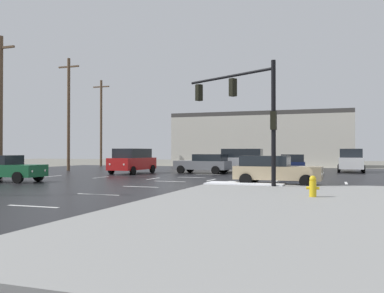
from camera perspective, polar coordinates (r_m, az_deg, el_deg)
name	(u,v)px	position (r m, az deg, el deg)	size (l,w,h in m)	color
ground_plane	(182,180)	(27.05, -1.42, -4.55)	(120.00, 120.00, 0.00)	slate
road_asphalt	(182,179)	(27.05, -1.42, -4.53)	(44.00, 44.00, 0.02)	black
snow_strip_curbside	(245,183)	(21.80, 7.26, -5.04)	(4.00, 1.60, 0.06)	white
lane_markings	(192,181)	(25.34, 0.04, -4.76)	(36.15, 36.15, 0.01)	silver
traffic_signal_mast	(247,104)	(21.86, 7.59, 5.75)	(5.39, 3.18, 6.16)	black
fire_hydrant	(313,186)	(16.23, 16.21, -5.24)	(0.48, 0.26, 0.79)	gold
strip_building_background	(262,140)	(53.16, 9.59, 0.92)	(21.52, 8.00, 6.57)	beige
sedan_green	(4,168)	(27.29, -24.29, -2.67)	(4.59, 2.15, 1.58)	#195933
sedan_navy	(292,164)	(33.35, 13.51, -2.33)	(2.45, 4.68, 1.58)	#141E47
suv_white	(351,160)	(38.92, 20.91, -1.71)	(2.24, 4.87, 2.03)	white
sedan_grey	(204,163)	(34.17, 1.70, -2.31)	(4.67, 2.39, 1.58)	slate
suv_silver	(242,160)	(36.28, 6.89, -1.83)	(4.90, 2.34, 2.03)	#B7BABF
suv_red	(133,160)	(34.38, -8.14, -1.89)	(2.35, 4.91, 2.03)	#B21919
sedan_tan	(275,170)	(22.59, 11.23, -3.15)	(4.58, 2.13, 1.58)	tan
utility_pole_mid	(1,104)	(31.03, -24.71, 5.32)	(2.20, 0.28, 9.63)	brown
utility_pole_far	(69,112)	(40.94, -16.53, 4.53)	(2.20, 0.28, 10.60)	brown
utility_pole_distant	(101,121)	(52.10, -12.33, 3.37)	(2.20, 0.28, 10.52)	brown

